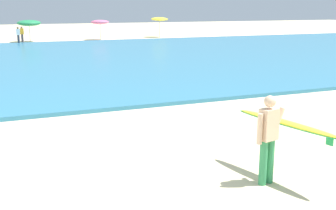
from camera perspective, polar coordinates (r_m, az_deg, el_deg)
ground_plane at (r=7.98m, az=-6.19°, el=-11.48°), size 160.00×160.00×0.00m
sea at (r=27.19m, az=-18.23°, el=5.66°), size 120.00×28.00×0.14m
surfer_with_board at (r=8.26m, az=14.46°, el=-3.37°), size 1.15×2.53×1.73m
beach_umbrella_2 at (r=43.04m, az=-18.34°, el=10.51°), size 2.21×2.23×2.13m
beach_umbrella_3 at (r=44.13m, az=-9.22°, el=11.03°), size 1.82×1.84×2.04m
beach_umbrella_4 at (r=47.53m, az=-1.16°, el=11.57°), size 1.88×1.90×2.23m
beachgoer_near_row_left at (r=41.64m, az=-19.18°, el=9.06°), size 0.32×0.20×1.58m
beachgoer_near_row_mid at (r=40.61m, az=-19.65°, el=8.94°), size 0.32×0.20×1.58m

